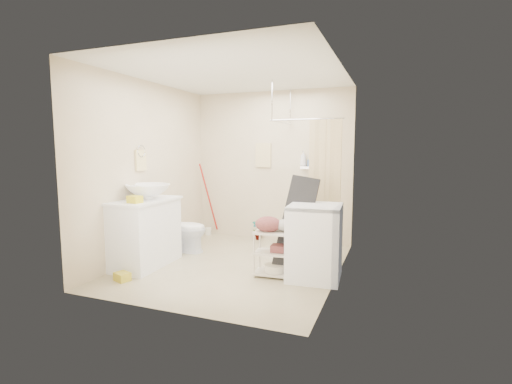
# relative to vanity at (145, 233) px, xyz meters

# --- Properties ---
(floor) EXTENTS (3.20, 3.20, 0.00)m
(floor) POSITION_rel_vanity_xyz_m (1.16, 0.44, -0.46)
(floor) COLOR tan
(floor) RESTS_ON ground
(ceiling) EXTENTS (2.80, 3.20, 0.04)m
(ceiling) POSITION_rel_vanity_xyz_m (1.16, 0.44, 2.14)
(ceiling) COLOR silver
(ceiling) RESTS_ON ground
(wall_back) EXTENTS (2.80, 0.04, 2.60)m
(wall_back) POSITION_rel_vanity_xyz_m (1.16, 2.04, 0.84)
(wall_back) COLOR beige
(wall_back) RESTS_ON ground
(wall_front) EXTENTS (2.80, 0.04, 2.60)m
(wall_front) POSITION_rel_vanity_xyz_m (1.16, -1.16, 0.84)
(wall_front) COLOR beige
(wall_front) RESTS_ON ground
(wall_left) EXTENTS (0.04, 3.20, 2.60)m
(wall_left) POSITION_rel_vanity_xyz_m (-0.24, 0.44, 0.84)
(wall_left) COLOR beige
(wall_left) RESTS_ON ground
(wall_right) EXTENTS (0.04, 3.20, 2.60)m
(wall_right) POSITION_rel_vanity_xyz_m (2.56, 0.44, 0.84)
(wall_right) COLOR beige
(wall_right) RESTS_ON ground
(vanity) EXTENTS (0.62, 1.07, 0.92)m
(vanity) POSITION_rel_vanity_xyz_m (0.00, 0.00, 0.00)
(vanity) COLOR white
(vanity) RESTS_ON ground
(sink) EXTENTS (0.67, 0.67, 0.21)m
(sink) POSITION_rel_vanity_xyz_m (0.03, 0.06, 0.57)
(sink) COLOR white
(sink) RESTS_ON vanity
(counter_basket) EXTENTS (0.18, 0.15, 0.09)m
(counter_basket) POSITION_rel_vanity_xyz_m (0.10, -0.31, 0.51)
(counter_basket) COLOR gold
(counter_basket) RESTS_ON vanity
(floor_basket) EXTENTS (0.32, 0.28, 0.14)m
(floor_basket) POSITION_rel_vanity_xyz_m (0.11, -0.62, -0.39)
(floor_basket) COLOR gold
(floor_basket) RESTS_ON ground
(toilet) EXTENTS (0.74, 0.45, 0.74)m
(toilet) POSITION_rel_vanity_xyz_m (0.12, 0.80, -0.09)
(toilet) COLOR white
(toilet) RESTS_ON ground
(mop) EXTENTS (0.15, 0.15, 1.33)m
(mop) POSITION_rel_vanity_xyz_m (-0.07, 1.95, 0.20)
(mop) COLOR #A61611
(mop) RESTS_ON ground
(potted_plant_a) EXTENTS (0.22, 0.17, 0.36)m
(potted_plant_a) POSITION_rel_vanity_xyz_m (0.95, 1.90, -0.28)
(potted_plant_a) COLOR brown
(potted_plant_a) RESTS_ON ground
(potted_plant_b) EXTENTS (0.20, 0.20, 0.29)m
(potted_plant_b) POSITION_rel_vanity_xyz_m (1.41, 1.88, -0.32)
(potted_plant_b) COLOR brown
(potted_plant_b) RESTS_ON ground
(hanging_towel) EXTENTS (0.28, 0.03, 0.42)m
(hanging_towel) POSITION_rel_vanity_xyz_m (1.01, 2.02, 1.04)
(hanging_towel) COLOR beige
(hanging_towel) RESTS_ON wall_back
(towel_ring) EXTENTS (0.04, 0.22, 0.34)m
(towel_ring) POSITION_rel_vanity_xyz_m (-0.22, 0.24, 1.01)
(towel_ring) COLOR #F2DE93
(towel_ring) RESTS_ON wall_left
(tp_holder) EXTENTS (0.08, 0.12, 0.14)m
(tp_holder) POSITION_rel_vanity_xyz_m (-0.20, 0.49, 0.26)
(tp_holder) COLOR white
(tp_holder) RESTS_ON wall_left
(shower) EXTENTS (1.10, 1.10, 2.10)m
(shower) POSITION_rel_vanity_xyz_m (2.01, 1.49, 0.59)
(shower) COLOR white
(shower) RESTS_ON ground
(shampoo_bottle_a) EXTENTS (0.13, 0.13, 0.26)m
(shampoo_bottle_a) POSITION_rel_vanity_xyz_m (1.75, 1.95, 0.99)
(shampoo_bottle_a) COLOR silver
(shampoo_bottle_a) RESTS_ON shower
(shampoo_bottle_b) EXTENTS (0.09, 0.09, 0.17)m
(shampoo_bottle_b) POSITION_rel_vanity_xyz_m (1.87, 1.96, 0.94)
(shampoo_bottle_b) COLOR #365996
(shampoo_bottle_b) RESTS_ON shower
(washing_machine) EXTENTS (0.68, 0.70, 0.93)m
(washing_machine) POSITION_rel_vanity_xyz_m (2.30, 0.32, 0.00)
(washing_machine) COLOR white
(washing_machine) RESTS_ON ground
(laundry_rack) EXTENTS (0.53, 0.33, 0.70)m
(laundry_rack) POSITION_rel_vanity_xyz_m (1.82, 0.21, -0.11)
(laundry_rack) COLOR beige
(laundry_rack) RESTS_ON ground
(ironing_board) EXTENTS (0.37, 0.12, 1.31)m
(ironing_board) POSITION_rel_vanity_xyz_m (2.03, 0.40, 0.19)
(ironing_board) COLOR black
(ironing_board) RESTS_ON ground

